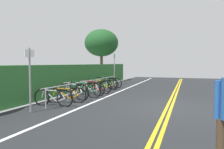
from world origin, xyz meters
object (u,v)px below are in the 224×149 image
at_px(bike_rack, 91,83).
at_px(bicycle_0, 53,98).
at_px(bicycle_7, 104,85).
at_px(bicycle_1, 66,95).
at_px(bicycle_2, 74,91).
at_px(bicycle_8, 106,83).
at_px(bicycle_5, 96,87).
at_px(bicycle_6, 98,86).
at_px(bicycle_9, 111,82).
at_px(tree_mid, 101,43).
at_px(sign_post_far, 114,66).
at_px(bicycle_3, 83,90).
at_px(bicycle_4, 90,88).

height_order(bike_rack, bicycle_0, bike_rack).
bearing_deg(bicycle_7, bike_rack, -179.93).
xyz_separation_m(bicycle_1, bicycle_2, (0.78, 0.10, 0.04)).
height_order(bicycle_2, bicycle_8, bicycle_8).
height_order(bicycle_5, bicycle_6, bicycle_5).
bearing_deg(bicycle_7, bicycle_9, 3.49).
distance_m(bicycle_0, bicycle_5, 3.58).
relative_size(bicycle_9, tree_mid, 0.37).
height_order(bike_rack, bicycle_5, bike_rack).
bearing_deg(sign_post_far, bicycle_3, -176.15).
bearing_deg(tree_mid, bike_rack, -161.18).
bearing_deg(bicycle_0, bicycle_4, -1.96).
distance_m(bicycle_7, bicycle_9, 1.36).
bearing_deg(sign_post_far, bike_rack, -176.43).
bearing_deg(bicycle_1, bicycle_4, -0.59).
xyz_separation_m(bicycle_4, bicycle_6, (1.35, 0.15, -0.01)).
height_order(bicycle_9, tree_mid, tree_mid).
relative_size(bike_rack, sign_post_far, 3.25).
bearing_deg(bicycle_3, bicycle_0, 177.25).
bearing_deg(bicycle_4, bicycle_8, 4.21).
relative_size(bicycle_2, bicycle_7, 0.98).
distance_m(bicycle_0, bicycle_2, 1.54).
bearing_deg(bicycle_4, tree_mid, 18.68).
height_order(bicycle_7, bicycle_8, bicycle_8).
bearing_deg(bicycle_8, sign_post_far, 4.52).
bearing_deg(bicycle_5, bicycle_3, 178.72).
distance_m(bicycle_2, bicycle_5, 2.05).
bearing_deg(bicycle_1, bicycle_6, 2.00).
xyz_separation_m(bike_rack, bicycle_9, (3.19, 0.09, -0.22)).
bearing_deg(bicycle_2, bike_rack, -1.14).
bearing_deg(bicycle_1, sign_post_far, 2.82).
xyz_separation_m(bicycle_5, sign_post_far, (4.20, 0.41, 1.05)).
distance_m(bicycle_2, bicycle_6, 2.74).
xyz_separation_m(bicycle_0, bicycle_7, (5.08, -0.01, -0.00)).
relative_size(bicycle_3, bicycle_4, 1.06).
bearing_deg(bicycle_3, tree_mid, 17.34).
distance_m(bicycle_5, bicycle_9, 2.86).
distance_m(bicycle_8, bicycle_9, 0.72).
height_order(bicycle_2, bicycle_3, bicycle_3).
relative_size(bicycle_8, sign_post_far, 0.74).
distance_m(bicycle_0, bicycle_8, 5.71).
distance_m(bicycle_7, sign_post_far, 2.92).
xyz_separation_m(bicycle_9, sign_post_far, (1.35, 0.20, 1.05)).
bearing_deg(bicycle_2, bicycle_6, 0.55).
relative_size(bicycle_4, sign_post_far, 0.76).
bearing_deg(bicycle_4, bicycle_5, -3.22).
relative_size(bike_rack, bicycle_2, 4.45).
bearing_deg(bicycle_9, bicycle_7, -176.51).
xyz_separation_m(bicycle_5, bicycle_8, (2.13, 0.24, 0.03)).
height_order(bicycle_6, bicycle_7, bicycle_6).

